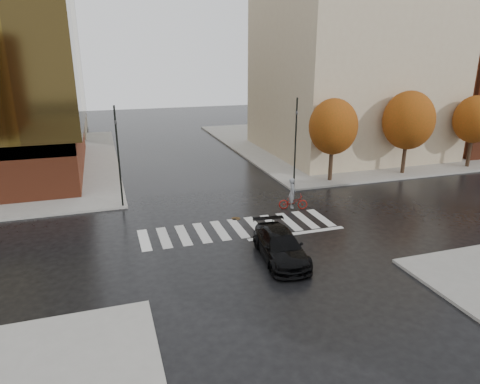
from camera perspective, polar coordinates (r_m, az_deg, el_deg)
The scene contains 14 objects.
ground at distance 25.10m, azimuth 0.10°, elevation -5.27°, with size 120.00×120.00×0.00m, color black.
sidewalk_ne at distance 52.26m, azimuth 15.09°, elevation 6.59°, with size 30.00×30.00×0.15m, color gray.
crosswalk at distance 25.53m, azimuth -0.25°, elevation -4.83°, with size 12.00×3.00×0.01m, color silver.
building_ne_tan at distance 45.80m, azimuth 14.44°, elevation 16.56°, with size 16.00×16.00×18.00m, color tan.
building_nw_far at distance 59.55m, azimuth -27.77°, elevation 16.33°, with size 14.00×12.00×20.00m, color tan.
tree_ne_a at distance 34.40m, azimuth 12.32°, elevation 8.50°, with size 3.80×3.80×6.50m.
tree_ne_b at distance 38.35m, azimuth 21.55°, elevation 8.87°, with size 4.20×4.20×6.89m.
tree_ne_c at distance 43.14m, azimuth 28.83°, elevation 8.47°, with size 3.60×3.60×6.31m.
sedan at distance 21.72m, azimuth 5.42°, elevation -7.17°, with size 2.00×4.92×1.43m, color black.
cyclist at distance 28.55m, azimuth 7.05°, elevation -0.88°, with size 2.01×1.22×2.16m.
traffic_light_nw at distance 28.85m, azimuth -15.96°, elevation 5.26°, with size 0.19×0.17×6.67m.
traffic_light_ne at distance 31.82m, azimuth 7.43°, elevation 7.06°, with size 0.16×0.18×6.76m.
fire_hydrant at distance 33.36m, azimuth -21.97°, elevation 0.38°, with size 0.26×0.26×0.73m.
manhole at distance 26.95m, azimuth -0.56°, elevation -3.57°, with size 0.57×0.57×0.01m, color #473219.
Camera 1 is at (-7.17, -21.89, 9.96)m, focal length 32.00 mm.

